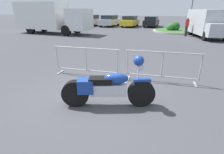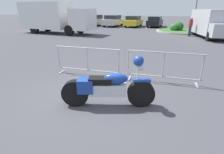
{
  "view_description": "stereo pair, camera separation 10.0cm",
  "coord_description": "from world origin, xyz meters",
  "px_view_note": "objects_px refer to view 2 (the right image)",
  "views": [
    {
      "loc": [
        1.6,
        -4.29,
        2.39
      ],
      "look_at": [
        0.56,
        0.01,
        0.65
      ],
      "focal_mm": 28.0,
      "sensor_mm": 36.0,
      "label": 1
    },
    {
      "loc": [
        1.69,
        -4.27,
        2.39
      ],
      "look_at": [
        0.56,
        0.01,
        0.65
      ],
      "focal_mm": 28.0,
      "sensor_mm": 36.0,
      "label": 2
    }
  ],
  "objects_px": {
    "delivery_van": "(211,23)",
    "motorcycle": "(108,87)",
    "parked_car_green": "(78,20)",
    "parked_car_tan": "(94,20)",
    "box_truck": "(53,16)",
    "parked_car_black": "(155,22)",
    "parked_car_yellow": "(134,21)",
    "pedestrian": "(191,26)",
    "crowd_barrier_near": "(87,61)",
    "crowd_barrier_far": "(163,67)",
    "parked_car_silver": "(113,21)"
  },
  "relations": [
    {
      "from": "delivery_van",
      "to": "motorcycle",
      "type": "bearing_deg",
      "value": -31.84
    },
    {
      "from": "parked_car_green",
      "to": "parked_car_tan",
      "type": "distance_m",
      "value": 2.93
    },
    {
      "from": "delivery_van",
      "to": "parked_car_tan",
      "type": "relative_size",
      "value": 1.13
    },
    {
      "from": "box_truck",
      "to": "parked_car_tan",
      "type": "bearing_deg",
      "value": 90.55
    },
    {
      "from": "box_truck",
      "to": "motorcycle",
      "type": "bearing_deg",
      "value": -45.96
    },
    {
      "from": "parked_car_black",
      "to": "motorcycle",
      "type": "bearing_deg",
      "value": -173.79
    },
    {
      "from": "parked_car_yellow",
      "to": "pedestrian",
      "type": "bearing_deg",
      "value": -133.11
    },
    {
      "from": "parked_car_yellow",
      "to": "pedestrian",
      "type": "xyz_separation_m",
      "value": [
        6.27,
        -7.59,
        0.19
      ]
    },
    {
      "from": "box_truck",
      "to": "parked_car_green",
      "type": "relative_size",
      "value": 1.69
    },
    {
      "from": "pedestrian",
      "to": "parked_car_yellow",
      "type": "bearing_deg",
      "value": 170.8
    },
    {
      "from": "crowd_barrier_near",
      "to": "parked_car_green",
      "type": "xyz_separation_m",
      "value": [
        -9.75,
        19.94,
        0.22
      ]
    },
    {
      "from": "crowd_barrier_near",
      "to": "pedestrian",
      "type": "xyz_separation_m",
      "value": [
        5.19,
        11.8,
        0.36
      ]
    },
    {
      "from": "motorcycle",
      "to": "delivery_van",
      "type": "bearing_deg",
      "value": 54.18
    },
    {
      "from": "parked_car_tan",
      "to": "pedestrian",
      "type": "bearing_deg",
      "value": -115.11
    },
    {
      "from": "motorcycle",
      "to": "crowd_barrier_far",
      "type": "distance_m",
      "value": 2.4
    },
    {
      "from": "delivery_van",
      "to": "parked_car_green",
      "type": "distance_m",
      "value": 18.57
    },
    {
      "from": "crowd_barrier_near",
      "to": "parked_car_black",
      "type": "height_order",
      "value": "parked_car_black"
    },
    {
      "from": "parked_car_silver",
      "to": "parked_car_green",
      "type": "bearing_deg",
      "value": 90.93
    },
    {
      "from": "crowd_barrier_far",
      "to": "parked_car_black",
      "type": "height_order",
      "value": "parked_car_black"
    },
    {
      "from": "parked_car_green",
      "to": "parked_car_tan",
      "type": "height_order",
      "value": "parked_car_green"
    },
    {
      "from": "crowd_barrier_far",
      "to": "parked_car_silver",
      "type": "distance_m",
      "value": 20.43
    },
    {
      "from": "motorcycle",
      "to": "parked_car_silver",
      "type": "xyz_separation_m",
      "value": [
        -5.34,
        21.26,
        0.25
      ]
    },
    {
      "from": "crowd_barrier_far",
      "to": "parked_car_green",
      "type": "relative_size",
      "value": 0.53
    },
    {
      "from": "parked_car_tan",
      "to": "parked_car_silver",
      "type": "xyz_separation_m",
      "value": [
        2.89,
        -0.16,
        -0.0
      ]
    },
    {
      "from": "parked_car_silver",
      "to": "parked_car_tan",
      "type": "bearing_deg",
      "value": 94.1
    },
    {
      "from": "crowd_barrier_far",
      "to": "parked_car_black",
      "type": "distance_m",
      "value": 19.89
    },
    {
      "from": "motorcycle",
      "to": "parked_car_green",
      "type": "xyz_separation_m",
      "value": [
        -11.12,
        21.91,
        0.26
      ]
    },
    {
      "from": "delivery_van",
      "to": "parked_car_green",
      "type": "bearing_deg",
      "value": -127.2
    },
    {
      "from": "delivery_van",
      "to": "parked_car_green",
      "type": "height_order",
      "value": "delivery_van"
    },
    {
      "from": "crowd_barrier_near",
      "to": "pedestrian",
      "type": "relative_size",
      "value": 1.48
    },
    {
      "from": "parked_car_black",
      "to": "pedestrian",
      "type": "distance_m",
      "value": 8.76
    },
    {
      "from": "crowd_barrier_far",
      "to": "parked_car_green",
      "type": "xyz_separation_m",
      "value": [
        -12.49,
        19.94,
        0.22
      ]
    },
    {
      "from": "crowd_barrier_near",
      "to": "parked_car_tan",
      "type": "height_order",
      "value": "parked_car_tan"
    },
    {
      "from": "crowd_barrier_near",
      "to": "delivery_van",
      "type": "distance_m",
      "value": 13.3
    },
    {
      "from": "motorcycle",
      "to": "crowd_barrier_far",
      "type": "relative_size",
      "value": 0.95
    },
    {
      "from": "motorcycle",
      "to": "parked_car_green",
      "type": "distance_m",
      "value": 24.57
    },
    {
      "from": "motorcycle",
      "to": "crowd_barrier_far",
      "type": "bearing_deg",
      "value": 41.26
    },
    {
      "from": "motorcycle",
      "to": "parked_car_silver",
      "type": "relative_size",
      "value": 0.51
    },
    {
      "from": "crowd_barrier_near",
      "to": "parked_car_tan",
      "type": "xyz_separation_m",
      "value": [
        -6.86,
        19.45,
        0.21
      ]
    },
    {
      "from": "motorcycle",
      "to": "pedestrian",
      "type": "bearing_deg",
      "value": 60.57
    },
    {
      "from": "crowd_barrier_far",
      "to": "pedestrian",
      "type": "relative_size",
      "value": 1.48
    },
    {
      "from": "crowd_barrier_near",
      "to": "parked_car_green",
      "type": "distance_m",
      "value": 22.19
    },
    {
      "from": "pedestrian",
      "to": "crowd_barrier_far",
      "type": "bearing_deg",
      "value": -60.46
    },
    {
      "from": "delivery_van",
      "to": "pedestrian",
      "type": "relative_size",
      "value": 3.11
    },
    {
      "from": "motorcycle",
      "to": "delivery_van",
      "type": "xyz_separation_m",
      "value": [
        5.39,
        13.41,
        0.72
      ]
    },
    {
      "from": "box_truck",
      "to": "parked_car_silver",
      "type": "bearing_deg",
      "value": 73.12
    },
    {
      "from": "crowd_barrier_far",
      "to": "parked_car_silver",
      "type": "height_order",
      "value": "parked_car_silver"
    },
    {
      "from": "crowd_barrier_far",
      "to": "parked_car_silver",
      "type": "relative_size",
      "value": 0.54
    },
    {
      "from": "crowd_barrier_near",
      "to": "delivery_van",
      "type": "bearing_deg",
      "value": 59.44
    },
    {
      "from": "parked_car_tan",
      "to": "pedestrian",
      "type": "height_order",
      "value": "pedestrian"
    }
  ]
}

